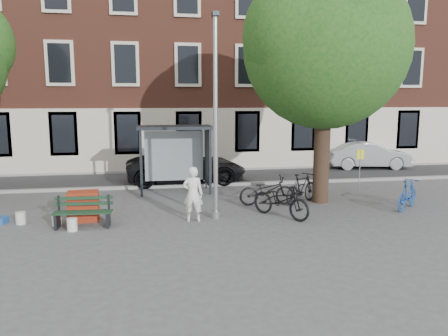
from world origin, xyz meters
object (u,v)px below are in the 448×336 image
Objects in this scene: bus_shelter at (185,144)px; bike_c at (281,200)px; bike_d at (302,188)px; car_silver at (368,155)px; bike_a at (267,191)px; red_stand at (83,206)px; notice_sign at (360,162)px; painter at (193,194)px; bench at (83,214)px; car_dark at (186,166)px; lamppost at (216,128)px; bike_b at (408,194)px.

bus_shelter is 1.36× the size of bike_c.
bike_d is 0.42× the size of car_silver.
bike_d is at bearing -86.81° from bike_a.
notice_sign is at bearing 14.14° from red_stand.
bike_c is at bearing -170.92° from painter.
car_silver reaches higher than bench.
car_dark reaches higher than bike_c.
bike_a is at bearing 18.44° from bench.
painter is at bearing 3.52° from bench.
bike_c is (2.00, -0.25, -2.23)m from lamppost.
painter is 1.00× the size of notice_sign.
painter is (-0.72, -0.23, -1.95)m from lamppost.
bike_a is 1.27m from bike_d.
bench is 0.98× the size of bike_b.
lamppost is at bearing 136.67° from bike_c.
notice_sign reaches higher than bike_a.
bus_shelter reaches higher than bike_a.
painter is at bearing -162.67° from lamppost.
painter is 7.65m from notice_sign.
painter is 13.35m from car_silver.
bus_shelter is 2.25m from car_dark.
painter is 3.20m from bench.
bike_c is at bearing -59.08° from bus_shelter.
car_silver is 15.64m from red_stand.
car_silver is (9.85, 2.40, -0.01)m from car_dark.
painter is 2.74m from bike_c.
bike_b is at bearing 4.25° from bench.
car_dark is (0.22, 1.89, -1.20)m from bus_shelter.
bike_d is (1.27, 1.69, -0.01)m from bike_c.
bus_shelter reaches higher than painter.
notice_sign is (6.60, -3.04, 0.44)m from car_dark.
painter is 6.24m from car_dark.
lamppost is at bearing 6.67° from bench.
car_dark is at bearing 74.66° from bike_c.
bus_shelter is 11.01m from car_silver.
notice_sign is (-3.24, -5.44, 0.46)m from car_silver.
lamppost reaches higher than notice_sign.
lamppost is 2.14× the size of bus_shelter.
lamppost is 3.66× the size of bench.
bus_shelter is 5.22m from red_stand.
bus_shelter is 1.71× the size of painter.
lamppost is 4.58m from bench.
notice_sign is (10.19, 2.57, 0.72)m from red_stand.
bench is at bearing -83.03° from red_stand.
bike_a is at bearing 33.47° from bike_b.
car_silver reaches higher than bike_a.
bus_shelter is at bearing 45.07° from bike_a.
painter reaches higher than bike_b.
bike_a is 1.64m from bike_c.
bike_c is at bearing 147.21° from car_silver.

